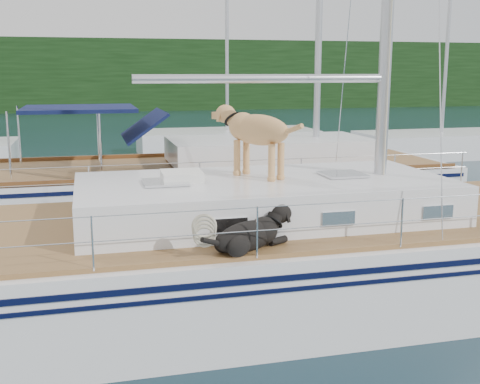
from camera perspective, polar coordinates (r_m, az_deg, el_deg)
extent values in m
plane|color=black|center=(8.83, -2.87, -10.65)|extent=(120.00, 120.00, 0.00)
cube|color=black|center=(53.05, -12.84, 10.75)|extent=(90.00, 3.00, 6.00)
cube|color=#595147|center=(54.32, -12.77, 8.23)|extent=(92.00, 1.00, 1.20)
cube|color=white|center=(8.65, -2.91, -7.58)|extent=(12.00, 3.80, 1.40)
cube|color=brown|center=(8.44, -2.96, -2.89)|extent=(11.52, 3.50, 0.06)
cube|color=white|center=(8.56, 2.28, -0.58)|extent=(5.20, 2.50, 0.55)
cylinder|color=silver|center=(8.38, 2.37, 10.69)|extent=(3.60, 0.12, 0.12)
cylinder|color=silver|center=(6.65, -0.02, -1.56)|extent=(10.56, 0.01, 0.01)
cylinder|color=silver|center=(10.02, -4.98, 2.79)|extent=(10.56, 0.01, 0.01)
cube|color=#1A45A8|center=(9.54, -2.38, -0.86)|extent=(0.90, 0.83, 0.06)
cube|color=silver|center=(8.35, -5.53, 1.49)|extent=(0.56, 0.46, 0.14)
torus|color=beige|center=(6.69, -3.41, -3.26)|extent=(0.37, 0.18, 0.36)
cube|color=white|center=(14.45, -1.80, -0.05)|extent=(11.00, 3.50, 1.30)
cube|color=brown|center=(14.33, -1.81, 2.50)|extent=(10.56, 3.29, 0.06)
cube|color=white|center=(14.59, 2.80, 4.04)|extent=(4.80, 2.30, 0.55)
cube|color=#101646|center=(13.85, -15.00, 7.64)|extent=(2.40, 2.30, 0.08)
cube|color=white|center=(24.84, -1.21, 4.64)|extent=(7.20, 3.00, 1.10)
cylinder|color=silver|center=(24.82, -1.27, 17.59)|extent=(0.14, 0.14, 11.00)
cube|color=white|center=(25.21, 18.48, 4.16)|extent=(6.40, 3.00, 1.10)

